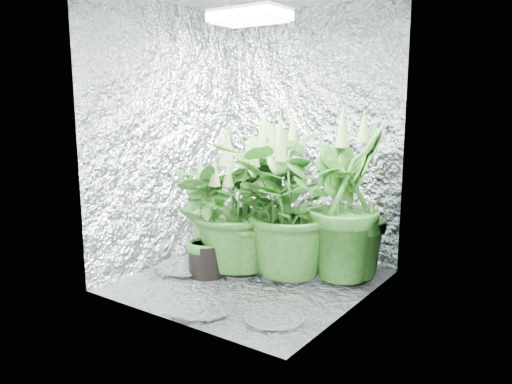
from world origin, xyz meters
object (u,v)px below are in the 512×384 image
object	(u,v)px
plant_b	(279,196)
plant_a	(240,206)
plant_f	(206,222)
circulation_fan	(361,252)
plant_c	(350,202)
plant_e	(284,205)
plant_d	(248,206)
grow_lamp	(249,16)

from	to	relation	value
plant_b	plant_a	bearing A→B (deg)	-117.18
plant_f	circulation_fan	size ratio (longest dim) A/B	2.36
plant_b	circulation_fan	size ratio (longest dim) A/B	3.11
plant_a	plant_c	xyz separation A→B (m)	(0.75, 0.31, 0.07)
plant_b	circulation_fan	distance (m)	0.75
plant_a	plant_e	bearing A→B (deg)	16.73
plant_d	plant_a	bearing A→B (deg)	-67.87
plant_d	plant_f	world-z (taller)	plant_d
plant_b	grow_lamp	bearing A→B (deg)	-86.11
plant_e	plant_f	xyz separation A→B (m)	(-0.47, -0.31, -0.13)
grow_lamp	circulation_fan	bearing A→B (deg)	46.55
grow_lamp	plant_f	bearing A→B (deg)	-165.56
plant_a	circulation_fan	world-z (taller)	plant_a
plant_f	plant_c	bearing A→B (deg)	30.00
plant_a	plant_b	distance (m)	0.34
plant_a	plant_f	bearing A→B (deg)	-124.97
plant_b	plant_d	size ratio (longest dim) A/B	1.21
plant_b	plant_f	bearing A→B (deg)	-120.53
grow_lamp	plant_e	xyz separation A→B (m)	(0.14, 0.22, -1.29)
circulation_fan	plant_a	bearing A→B (deg)	-152.99
grow_lamp	plant_e	distance (m)	1.31
plant_a	circulation_fan	size ratio (longest dim) A/B	2.78
plant_b	plant_d	world-z (taller)	plant_b
grow_lamp	plant_d	distance (m)	1.44
circulation_fan	plant_b	bearing A→B (deg)	-168.37
plant_c	plant_f	distance (m)	1.04
plant_d	circulation_fan	world-z (taller)	plant_d
grow_lamp	plant_b	bearing A→B (deg)	93.89
plant_a	plant_e	size ratio (longest dim) A/B	0.95
plant_b	plant_f	size ratio (longest dim) A/B	1.32
circulation_fan	plant_c	bearing A→B (deg)	-102.67
plant_c	plant_f	size ratio (longest dim) A/B	1.35
plant_d	grow_lamp	bearing A→B (deg)	-51.99
plant_a	plant_d	size ratio (longest dim) A/B	1.08
grow_lamp	plant_f	xyz separation A→B (m)	(-0.33, -0.09, -1.42)
plant_d	plant_e	distance (m)	0.45
plant_e	circulation_fan	xyz separation A→B (m)	(0.44, 0.40, -0.37)
plant_a	plant_b	size ratio (longest dim) A/B	0.89
plant_c	plant_d	bearing A→B (deg)	-174.93
plant_b	plant_e	size ratio (longest dim) A/B	1.06
plant_f	grow_lamp	bearing A→B (deg)	14.44
plant_c	plant_e	distance (m)	0.47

